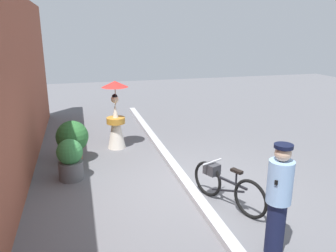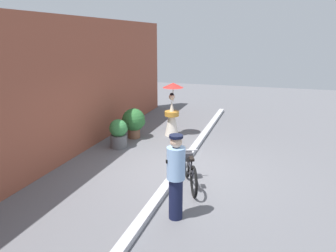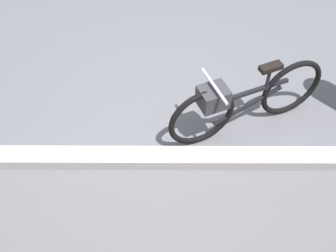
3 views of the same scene
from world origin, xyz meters
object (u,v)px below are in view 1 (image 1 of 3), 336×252
person_with_parasol (116,117)px  potted_plant_by_door (73,138)px  bicycle_near_officer (225,184)px  person_officer (278,198)px  potted_plant_small (71,159)px

person_with_parasol → potted_plant_by_door: person_with_parasol is taller
bicycle_near_officer → person_officer: bearing=-176.0°
person_officer → person_with_parasol: person_with_parasol is taller
person_officer → potted_plant_small: bearing=40.2°
potted_plant_small → bicycle_near_officer: bearing=-124.6°
bicycle_near_officer → potted_plant_small: 3.27m
person_officer → person_with_parasol: bearing=17.9°
person_officer → potted_plant_by_door: person_officer is taller
person_officer → potted_plant_by_door: bearing=32.1°
bicycle_near_officer → potted_plant_small: potted_plant_small is taller
bicycle_near_officer → person_officer: (-1.45, -0.10, 0.48)m
potted_plant_small → potted_plant_by_door: bearing=-3.0°
bicycle_near_officer → person_with_parasol: person_with_parasol is taller
person_with_parasol → potted_plant_by_door: size_ratio=1.80×
person_with_parasol → potted_plant_small: size_ratio=2.03×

